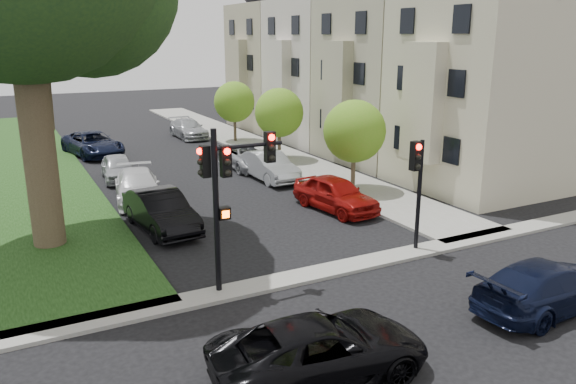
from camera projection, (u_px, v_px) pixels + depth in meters
name	position (u px, v px, depth m)	size (l,w,h in m)	color
ground	(365.00, 296.00, 16.76)	(140.00, 140.00, 0.00)	black
grass_strip	(6.00, 166.00, 33.27)	(8.00, 44.00, 0.12)	black
sidewalk_right	(250.00, 144.00, 40.26)	(3.50, 44.00, 0.12)	gray
sidewalk_cross	(330.00, 270.00, 18.45)	(60.00, 1.00, 0.12)	gray
house_a	(486.00, 48.00, 27.27)	(7.70, 7.55, 15.97)	#BEB399
house_b	(391.00, 46.00, 33.68)	(7.70, 7.55, 15.97)	gray
house_c	(326.00, 44.00, 40.09)	(7.70, 7.55, 15.97)	beige
house_d	(279.00, 43.00, 46.51)	(7.70, 7.55, 15.97)	#A89C87
small_tree_a	(354.00, 131.00, 27.20)	(3.05, 3.05, 4.58)	#413220
small_tree_b	(279.00, 113.00, 34.20)	(3.00, 3.00, 4.50)	#413220
small_tree_c	(234.00, 102.00, 40.39)	(2.93, 2.93, 4.40)	#413220
traffic_signal_main	(228.00, 181.00, 16.23)	(2.44, 0.63, 5.01)	black
traffic_signal_secondary	(417.00, 175.00, 19.48)	(0.52, 0.42, 4.07)	black
car_cross_near	(320.00, 349.00, 12.62)	(2.33, 5.05, 1.40)	black
car_cross_far	(548.00, 286.00, 15.79)	(2.00, 4.92, 1.43)	black
car_parked_0	(336.00, 194.00, 24.81)	(1.82, 4.52, 1.54)	maroon
car_parked_1	(269.00, 166.00, 30.17)	(1.60, 4.59, 1.51)	#999BA0
car_parked_2	(247.00, 157.00, 32.89)	(2.25, 4.88, 1.36)	#999BA0
car_parked_4	(188.00, 129.00, 42.72)	(1.96, 4.82, 1.40)	#999BA0
car_parked_5	(161.00, 211.00, 22.28)	(1.68, 4.82, 1.59)	black
car_parked_6	(138.00, 186.00, 26.28)	(1.99, 4.90, 1.42)	silver
car_parked_7	(118.00, 168.00, 30.15)	(1.61, 3.99, 1.36)	#999BA0
car_parked_8	(93.00, 144.00, 36.33)	(2.57, 5.57, 1.55)	black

